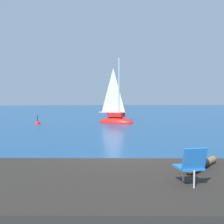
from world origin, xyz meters
name	(u,v)px	position (x,y,z in m)	size (l,w,h in m)	color
ground_plane	(121,174)	(0.00, 0.00, 0.00)	(160.00, 160.00, 0.00)	navy
shore_ledge	(133,198)	(-0.16, -3.73, 0.45)	(7.70, 4.19, 0.90)	#2D2823
boulder_seaward	(207,182)	(2.61, -1.12, 0.00)	(1.40, 1.12, 0.77)	#302723
boulder_inland	(124,192)	(-0.14, -1.90, 0.00)	(0.73, 0.58, 0.40)	#272A1E
sailboat_near	(116,119)	(1.67, 19.43, 0.38)	(3.84, 3.03, 7.09)	red
person_sunbather	(200,165)	(1.61, -3.12, 1.01)	(1.27, 1.41, 0.25)	black
beach_chair	(191,164)	(0.90, -4.41, 1.34)	(0.55, 0.65, 0.80)	blue
marker_buoy	(37,124)	(-5.98, 19.17, 0.01)	(0.56, 0.56, 1.13)	red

